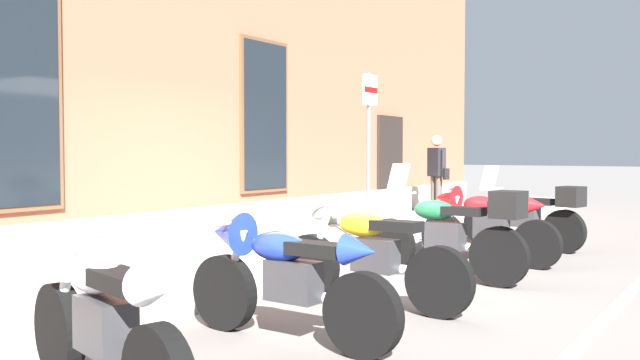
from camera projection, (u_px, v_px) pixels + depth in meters
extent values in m
plane|color=#565451|center=(316.00, 280.00, 7.88)|extent=(140.00, 140.00, 0.00)
cube|color=gray|center=(234.00, 264.00, 8.58)|extent=(28.24, 2.55, 0.14)
cube|color=silver|center=(607.00, 316.00, 6.12)|extent=(28.24, 0.12, 0.01)
cube|color=gray|center=(166.00, 236.00, 9.25)|extent=(22.24, 0.10, 0.70)
cube|color=#513823|center=(12.00, 98.00, 7.34)|extent=(1.22, 0.06, 2.52)
cube|color=black|center=(14.00, 98.00, 7.32)|extent=(1.10, 0.03, 2.40)
cube|color=#513823|center=(264.00, 116.00, 11.04)|extent=(1.22, 0.06, 2.52)
cube|color=black|center=(266.00, 116.00, 11.02)|extent=(1.10, 0.03, 2.40)
cube|color=black|center=(390.00, 168.00, 14.78)|extent=(1.10, 0.08, 2.30)
cylinder|color=black|center=(59.00, 330.00, 4.46)|extent=(0.29, 0.64, 0.63)
cylinder|color=silver|center=(64.00, 294.00, 4.38)|extent=(0.15, 0.32, 0.64)
cube|color=#28282B|center=(105.00, 325.00, 3.89)|extent=(0.33, 0.48, 0.32)
ellipsoid|color=silver|center=(94.00, 273.00, 3.99)|extent=(0.39, 0.57, 0.24)
cube|color=black|center=(122.00, 281.00, 3.71)|extent=(0.34, 0.52, 0.10)
cylinder|color=silver|center=(68.00, 238.00, 4.30)|extent=(0.61, 0.20, 0.04)
cylinder|color=silver|center=(148.00, 355.00, 3.75)|extent=(0.21, 0.46, 0.09)
cone|color=silver|center=(61.00, 251.00, 4.40)|extent=(0.44, 0.42, 0.36)
cone|color=silver|center=(156.00, 288.00, 3.40)|extent=(0.30, 0.31, 0.24)
cylinder|color=black|center=(224.00, 292.00, 5.67)|extent=(0.14, 0.64, 0.64)
cylinder|color=black|center=(363.00, 315.00, 4.87)|extent=(0.14, 0.64, 0.64)
cylinder|color=silver|center=(233.00, 265.00, 5.60)|extent=(0.08, 0.31, 0.62)
cube|color=#28282B|center=(293.00, 281.00, 5.23)|extent=(0.24, 0.45, 0.32)
ellipsoid|color=#192D9E|center=(278.00, 246.00, 5.31)|extent=(0.28, 0.53, 0.24)
cube|color=black|center=(317.00, 249.00, 5.08)|extent=(0.24, 0.49, 0.10)
cylinder|color=silver|center=(240.00, 222.00, 5.54)|extent=(0.62, 0.06, 0.04)
cylinder|color=silver|center=(334.00, 300.00, 5.16)|extent=(0.11, 0.45, 0.09)
cone|color=#192D9E|center=(228.00, 233.00, 5.62)|extent=(0.37, 0.35, 0.36)
cone|color=#192D9E|center=(360.00, 251.00, 4.86)|extent=(0.25, 0.27, 0.24)
cylinder|color=black|center=(311.00, 266.00, 6.93)|extent=(0.15, 0.66, 0.66)
cylinder|color=black|center=(439.00, 282.00, 6.06)|extent=(0.15, 0.66, 0.66)
cylinder|color=silver|center=(318.00, 242.00, 6.86)|extent=(0.08, 0.32, 0.65)
cube|color=#28282B|center=(375.00, 255.00, 6.46)|extent=(0.24, 0.45, 0.32)
ellipsoid|color=gold|center=(362.00, 224.00, 6.53)|extent=(0.28, 0.53, 0.24)
cube|color=black|center=(396.00, 226.00, 6.31)|extent=(0.24, 0.49, 0.10)
cylinder|color=silver|center=(325.00, 205.00, 6.79)|extent=(0.62, 0.06, 0.04)
cylinder|color=silver|center=(409.00, 270.00, 6.38)|extent=(0.11, 0.45, 0.09)
sphere|color=silver|center=(318.00, 211.00, 6.84)|extent=(0.18, 0.18, 0.18)
cylinder|color=black|center=(390.00, 246.00, 8.34)|extent=(0.17, 0.69, 0.68)
cylinder|color=black|center=(499.00, 257.00, 7.45)|extent=(0.17, 0.69, 0.68)
cylinder|color=silver|center=(397.00, 225.00, 8.26)|extent=(0.09, 0.32, 0.65)
cube|color=#28282B|center=(445.00, 236.00, 7.86)|extent=(0.25, 0.46, 0.32)
ellipsoid|color=#195633|center=(434.00, 210.00, 7.94)|extent=(0.30, 0.54, 0.24)
cube|color=black|center=(463.00, 211.00, 7.70)|extent=(0.26, 0.50, 0.10)
cylinder|color=silver|center=(402.00, 194.00, 8.20)|extent=(0.62, 0.08, 0.04)
cylinder|color=silver|center=(473.00, 248.00, 7.77)|extent=(0.13, 0.46, 0.09)
cube|color=#B2BCC6|center=(398.00, 180.00, 8.23)|extent=(0.37, 0.17, 0.40)
cube|color=black|center=(508.00, 205.00, 7.37)|extent=(0.38, 0.35, 0.30)
cylinder|color=black|center=(443.00, 236.00, 9.49)|extent=(0.19, 0.65, 0.64)
cylinder|color=black|center=(537.00, 244.00, 8.60)|extent=(0.19, 0.65, 0.64)
cylinder|color=silver|center=(449.00, 218.00, 9.41)|extent=(0.11, 0.32, 0.65)
cube|color=#28282B|center=(491.00, 227.00, 9.01)|extent=(0.27, 0.46, 0.32)
ellipsoid|color=red|center=(481.00, 205.00, 9.09)|extent=(0.32, 0.55, 0.24)
cube|color=black|center=(508.00, 205.00, 8.84)|extent=(0.28, 0.50, 0.10)
cylinder|color=silver|center=(455.00, 191.00, 9.35)|extent=(0.62, 0.11, 0.04)
cylinder|color=silver|center=(516.00, 237.00, 8.91)|extent=(0.14, 0.46, 0.09)
cone|color=red|center=(446.00, 198.00, 9.44)|extent=(0.40, 0.38, 0.36)
cone|color=red|center=(536.00, 205.00, 8.59)|extent=(0.27, 0.29, 0.24)
cylinder|color=black|center=(482.00, 224.00, 10.96)|extent=(0.26, 0.66, 0.65)
cylinder|color=black|center=(564.00, 231.00, 9.96)|extent=(0.26, 0.66, 0.65)
cylinder|color=silver|center=(488.00, 210.00, 10.88)|extent=(0.13, 0.30, 0.60)
cube|color=#28282B|center=(524.00, 216.00, 10.41)|extent=(0.31, 0.48, 0.32)
ellipsoid|color=#B7BABF|center=(516.00, 201.00, 10.51)|extent=(0.37, 0.56, 0.24)
cube|color=black|center=(538.00, 202.00, 10.24)|extent=(0.32, 0.52, 0.10)
cylinder|color=silver|center=(492.00, 189.00, 10.81)|extent=(0.61, 0.17, 0.04)
cylinder|color=silver|center=(546.00, 226.00, 10.29)|extent=(0.18, 0.46, 0.09)
cube|color=#B2BCC6|center=(489.00, 178.00, 10.84)|extent=(0.38, 0.22, 0.40)
cube|color=black|center=(571.00, 197.00, 9.86)|extent=(0.42, 0.39, 0.30)
cylinder|color=#38332D|center=(434.00, 196.00, 14.43)|extent=(0.14, 0.14, 0.85)
cylinder|color=#38332D|center=(439.00, 196.00, 14.27)|extent=(0.14, 0.14, 0.85)
cube|color=black|center=(436.00, 162.00, 14.32)|extent=(0.38, 0.45, 0.60)
sphere|color=tan|center=(437.00, 141.00, 14.30)|extent=(0.23, 0.23, 0.23)
cylinder|color=black|center=(430.00, 163.00, 14.54)|extent=(0.09, 0.09, 0.57)
cylinder|color=black|center=(443.00, 163.00, 14.09)|extent=(0.09, 0.09, 0.57)
cube|color=black|center=(446.00, 174.00, 14.05)|extent=(0.14, 0.13, 0.24)
cylinder|color=#4C4C51|center=(369.00, 160.00, 9.65)|extent=(0.06, 0.06, 2.50)
cube|color=white|center=(370.00, 90.00, 9.60)|extent=(0.36, 0.03, 0.44)
cube|color=red|center=(371.00, 90.00, 9.59)|extent=(0.36, 0.01, 0.08)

